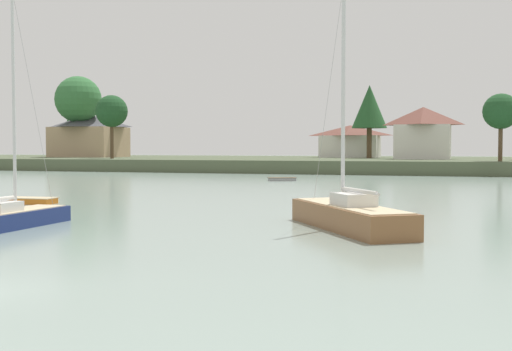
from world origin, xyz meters
TOP-DOWN VIEW (x-y plane):
  - far_shore_bank at (0.00, 94.88)m, footprint 244.99×49.67m
  - dinghy_grey at (-7.16, 53.38)m, footprint 3.16×2.38m
  - sailboat_navy at (-7.39, 10.65)m, footprint 1.92×7.07m
  - dinghy_orange at (-14.56, 21.53)m, footprint 3.65×1.76m
  - sailboat_wood at (6.63, 14.90)m, footprint 6.58×8.38m
  - shore_tree_left at (15.04, 74.40)m, footprint 4.41×4.41m
  - shore_tree_center_right at (-41.56, 77.93)m, footprint 4.96×4.96m
  - shore_tree_right_mid at (-4.04, 94.17)m, footprint 5.66×5.66m
  - shore_tree_right at (-59.64, 96.05)m, footprint 5.37×5.37m
  - shore_tree_inland_c at (-54.70, 88.97)m, footprint 8.18×8.18m
  - cottage_eastern at (-8.23, 100.45)m, footprint 10.53×6.80m
  - cottage_behind_trees at (4.78, 88.27)m, footprint 8.51×8.20m
  - cottage_hillside at (-54.28, 91.68)m, footprint 12.60×10.12m

SIDE VIEW (x-z plane):
  - dinghy_grey at x=-7.16m, z-range -0.12..0.36m
  - dinghy_orange at x=-14.56m, z-range -0.13..0.40m
  - sailboat_navy at x=-7.39m, z-range -5.19..5.65m
  - sailboat_wood at x=6.63m, z-range -5.44..5.97m
  - far_shore_bank at x=0.00m, z-range 0.00..1.76m
  - cottage_eastern at x=-8.23m, z-range 1.85..7.39m
  - cottage_hillside at x=-54.28m, z-range 1.89..9.59m
  - cottage_behind_trees at x=4.78m, z-range 1.89..9.63m
  - shore_tree_left at x=15.04m, z-range 3.70..12.10m
  - shore_tree_center_right at x=-41.56m, z-range 4.13..13.98m
  - shore_tree_right at x=-59.64m, z-range 4.03..15.26m
  - shore_tree_right_mid at x=-4.04m, z-range 4.08..15.86m
  - shore_tree_inland_c at x=-54.70m, z-range 4.80..19.13m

